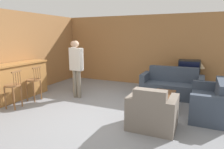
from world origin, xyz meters
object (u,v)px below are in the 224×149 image
at_px(person_by_window, 74,63).
at_px(person_by_counter, 76,66).
at_px(bar_chair_mid, 34,82).
at_px(loveseat_right, 210,102).
at_px(tv, 189,68).
at_px(coffee_table, 163,96).
at_px(couch_far, 172,86).
at_px(tv_unit, 188,83).
at_px(bar_chair_near, 13,88).
at_px(armchair_near, 152,113).
at_px(table_lamp, 201,66).

xyz_separation_m(person_by_window, person_by_counter, (0.43, -0.51, 0.02)).
bearing_deg(bar_chair_mid, loveseat_right, 10.29).
bearing_deg(tv, coffee_table, -101.91).
xyz_separation_m(couch_far, tv_unit, (0.42, 0.93, -0.06)).
bearing_deg(couch_far, coffee_table, -91.52).
distance_m(bar_chair_mid, couch_far, 4.11).
distance_m(bar_chair_near, loveseat_right, 4.86).
height_order(coffee_table, person_by_counter, person_by_counter).
relative_size(coffee_table, tv, 1.31).
bearing_deg(tv, armchair_near, -98.18).
bearing_deg(tv, bar_chair_near, -137.72).
xyz_separation_m(armchair_near, tv, (0.48, 3.32, 0.47)).
relative_size(loveseat_right, table_lamp, 3.25).
bearing_deg(bar_chair_near, bar_chair_mid, 89.99).
distance_m(tv_unit, table_lamp, 0.71).
height_order(armchair_near, loveseat_right, armchair_near).
bearing_deg(person_by_counter, tv, 36.20).
bearing_deg(loveseat_right, bar_chair_near, -161.62).
height_order(tv, person_by_counter, person_by_counter).
bearing_deg(bar_chair_near, tv_unit, 42.31).
xyz_separation_m(bar_chair_near, tv, (4.00, 3.64, 0.26)).
distance_m(coffee_table, table_lamp, 2.36).
height_order(tv, table_lamp, tv).
distance_m(tv, person_by_window, 3.85).
relative_size(bar_chair_near, person_by_counter, 0.58).
height_order(bar_chair_mid, tv, tv).
xyz_separation_m(couch_far, person_by_counter, (-2.60, -1.28, 0.66)).
bearing_deg(bar_chair_mid, armchair_near, -6.09).
bearing_deg(person_by_counter, tv_unit, 36.24).
height_order(couch_far, person_by_counter, person_by_counter).
bearing_deg(table_lamp, bar_chair_near, -140.02).
relative_size(table_lamp, person_by_counter, 0.28).
height_order(couch_far, person_by_window, person_by_window).
xyz_separation_m(tv_unit, person_by_window, (-3.45, -1.71, 0.69)).
relative_size(loveseat_right, tv_unit, 1.54).
xyz_separation_m(tv_unit, tv, (0.00, -0.00, 0.53)).
distance_m(couch_far, armchair_near, 2.39).
distance_m(armchair_near, person_by_window, 3.44).
height_order(armchair_near, tv_unit, armchair_near).
distance_m(loveseat_right, tv_unit, 2.19).
height_order(loveseat_right, tv, tv).
bearing_deg(bar_chair_mid, bar_chair_near, -90.01).
bearing_deg(tv_unit, armchair_near, -98.17).
relative_size(armchair_near, tv_unit, 0.93).
bearing_deg(table_lamp, couch_far, -129.40).
xyz_separation_m(coffee_table, person_by_window, (-2.99, 0.45, 0.61)).
bearing_deg(tv, loveseat_right, -73.74).
bearing_deg(bar_chair_near, loveseat_right, 18.38).
bearing_deg(tv, couch_far, -114.47).
height_order(bar_chair_near, armchair_near, bar_chair_near).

